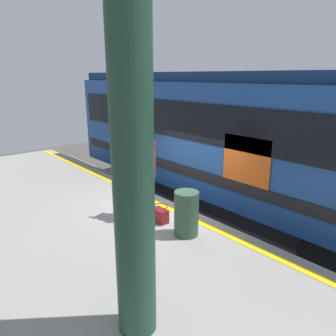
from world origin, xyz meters
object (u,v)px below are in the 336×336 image
(passenger, at_px, (145,167))
(handbag, at_px, (160,215))
(trash_bin, at_px, (186,213))
(train_carriage, at_px, (226,130))
(station_column, at_px, (133,183))

(passenger, relative_size, handbag, 5.25)
(handbag, bearing_deg, trash_bin, -177.29)
(train_carriage, relative_size, handbag, 30.16)
(train_carriage, distance_m, station_column, 5.96)
(train_carriage, height_order, handbag, train_carriage)
(train_carriage, distance_m, trash_bin, 3.74)
(handbag, bearing_deg, passenger, 12.06)
(train_carriage, relative_size, passenger, 5.74)
(handbag, xyz_separation_m, trash_bin, (-0.70, -0.03, 0.25))
(train_carriage, xyz_separation_m, handbag, (-1.06, 3.19, -1.20))
(station_column, bearing_deg, train_carriage, -59.37)
(handbag, bearing_deg, station_column, 135.56)
(handbag, distance_m, station_column, 3.18)
(train_carriage, bearing_deg, station_column, 120.63)
(passenger, distance_m, station_column, 3.06)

